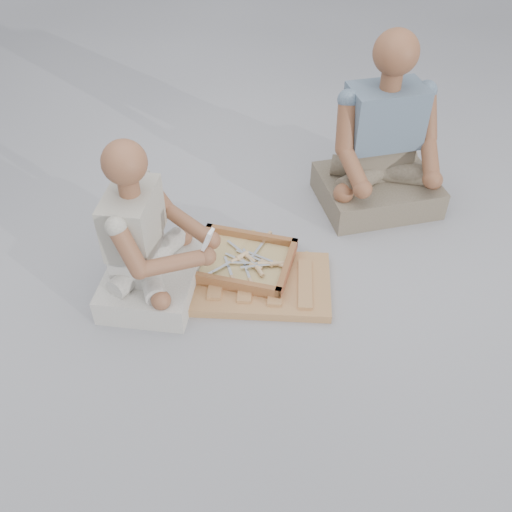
# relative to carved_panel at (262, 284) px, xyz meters

# --- Properties ---
(ground) EXTENTS (60.00, 60.00, 0.00)m
(ground) POSITION_rel_carved_panel_xyz_m (0.01, -0.19, -0.02)
(ground) COLOR #A4A4AA
(ground) RESTS_ON ground
(carved_panel) EXTENTS (0.71, 0.50, 0.04)m
(carved_panel) POSITION_rel_carved_panel_xyz_m (0.00, 0.00, 0.00)
(carved_panel) COLOR #A56F40
(carved_panel) RESTS_ON ground
(tool_tray) EXTENTS (0.54, 0.45, 0.06)m
(tool_tray) POSITION_rel_carved_panel_xyz_m (-0.12, 0.10, 0.04)
(tool_tray) COLOR brown
(tool_tray) RESTS_ON carved_panel
(chisel_0) EXTENTS (0.22, 0.08, 0.02)m
(chisel_0) POSITION_rel_carved_panel_xyz_m (0.04, 0.08, 0.07)
(chisel_0) COLOR white
(chisel_0) RESTS_ON tool_tray
(chisel_1) EXTENTS (0.14, 0.19, 0.02)m
(chisel_1) POSITION_rel_carved_panel_xyz_m (-0.03, 0.04, 0.06)
(chisel_1) COLOR white
(chisel_1) RESTS_ON tool_tray
(chisel_2) EXTENTS (0.16, 0.17, 0.02)m
(chisel_2) POSITION_rel_carved_panel_xyz_m (-0.16, 0.08, 0.06)
(chisel_2) COLOR white
(chisel_2) RESTS_ON tool_tray
(chisel_3) EXTENTS (0.21, 0.11, 0.02)m
(chisel_3) POSITION_rel_carved_panel_xyz_m (-0.01, 0.10, 0.06)
(chisel_3) COLOR white
(chisel_3) RESTS_ON tool_tray
(chisel_4) EXTENTS (0.11, 0.21, 0.02)m
(chisel_4) POSITION_rel_carved_panel_xyz_m (-0.14, -0.03, 0.05)
(chisel_4) COLOR white
(chisel_4) RESTS_ON tool_tray
(chisel_5) EXTENTS (0.21, 0.11, 0.02)m
(chisel_5) POSITION_rel_carved_panel_xyz_m (-0.06, 0.07, 0.06)
(chisel_5) COLOR white
(chisel_5) RESTS_ON tool_tray
(chisel_6) EXTENTS (0.18, 0.16, 0.02)m
(chisel_6) POSITION_rel_carved_panel_xyz_m (-0.09, 0.12, 0.06)
(chisel_6) COLOR white
(chisel_6) RESTS_ON tool_tray
(chisel_7) EXTENTS (0.16, 0.18, 0.02)m
(chisel_7) POSITION_rel_carved_panel_xyz_m (-0.13, 0.11, 0.06)
(chisel_7) COLOR white
(chisel_7) RESTS_ON tool_tray
(chisel_8) EXTENTS (0.22, 0.04, 0.02)m
(chisel_8) POSITION_rel_carved_panel_xyz_m (-0.02, 0.08, 0.06)
(chisel_8) COLOR white
(chisel_8) RESTS_ON tool_tray
(chisel_9) EXTENTS (0.10, 0.21, 0.02)m
(chisel_9) POSITION_rel_carved_panel_xyz_m (-0.05, -0.04, 0.05)
(chisel_9) COLOR white
(chisel_9) RESTS_ON tool_tray
(chisel_10) EXTENTS (0.09, 0.21, 0.02)m
(chisel_10) POSITION_rel_carved_panel_xyz_m (-0.02, 0.27, 0.06)
(chisel_10) COLOR white
(chisel_10) RESTS_ON tool_tray
(chisel_11) EXTENTS (0.21, 0.10, 0.02)m
(chisel_11) POSITION_rel_carved_panel_xyz_m (0.06, 0.10, 0.06)
(chisel_11) COLOR white
(chisel_11) RESTS_ON tool_tray
(wood_chip_0) EXTENTS (0.02, 0.02, 0.00)m
(wood_chip_0) POSITION_rel_carved_panel_xyz_m (-0.37, -0.11, -0.02)
(wood_chip_0) COLOR tan
(wood_chip_0) RESTS_ON ground
(wood_chip_1) EXTENTS (0.02, 0.02, 0.00)m
(wood_chip_1) POSITION_rel_carved_panel_xyz_m (-0.20, -0.17, -0.02)
(wood_chip_1) COLOR tan
(wood_chip_1) RESTS_ON ground
(wood_chip_2) EXTENTS (0.02, 0.02, 0.00)m
(wood_chip_2) POSITION_rel_carved_panel_xyz_m (0.14, 0.13, -0.02)
(wood_chip_2) COLOR tan
(wood_chip_2) RESTS_ON ground
(wood_chip_3) EXTENTS (0.02, 0.02, 0.00)m
(wood_chip_3) POSITION_rel_carved_panel_xyz_m (0.04, 0.17, -0.02)
(wood_chip_3) COLOR tan
(wood_chip_3) RESTS_ON ground
(wood_chip_4) EXTENTS (0.02, 0.02, 0.00)m
(wood_chip_4) POSITION_rel_carved_panel_xyz_m (0.04, -0.02, -0.02)
(wood_chip_4) COLOR tan
(wood_chip_4) RESTS_ON ground
(wood_chip_5) EXTENTS (0.02, 0.02, 0.00)m
(wood_chip_5) POSITION_rel_carved_panel_xyz_m (0.11, 0.32, -0.02)
(wood_chip_5) COLOR tan
(wood_chip_5) RESTS_ON ground
(wood_chip_6) EXTENTS (0.02, 0.02, 0.00)m
(wood_chip_6) POSITION_rel_carved_panel_xyz_m (-0.38, 0.10, -0.02)
(wood_chip_6) COLOR tan
(wood_chip_6) RESTS_ON ground
(wood_chip_7) EXTENTS (0.02, 0.02, 0.00)m
(wood_chip_7) POSITION_rel_carved_panel_xyz_m (-0.37, -0.18, -0.02)
(wood_chip_7) COLOR tan
(wood_chip_7) RESTS_ON ground
(wood_chip_8) EXTENTS (0.02, 0.02, 0.00)m
(wood_chip_8) POSITION_rel_carved_panel_xyz_m (-0.29, 0.35, -0.02)
(wood_chip_8) COLOR tan
(wood_chip_8) RESTS_ON ground
(wood_chip_9) EXTENTS (0.02, 0.02, 0.00)m
(wood_chip_9) POSITION_rel_carved_panel_xyz_m (-0.07, 0.19, -0.02)
(wood_chip_9) COLOR tan
(wood_chip_9) RESTS_ON ground
(wood_chip_10) EXTENTS (0.02, 0.02, 0.00)m
(wood_chip_10) POSITION_rel_carved_panel_xyz_m (-0.29, 0.11, -0.02)
(wood_chip_10) COLOR tan
(wood_chip_10) RESTS_ON ground
(wood_chip_11) EXTENTS (0.02, 0.02, 0.00)m
(wood_chip_11) POSITION_rel_carved_panel_xyz_m (0.20, 0.12, -0.02)
(wood_chip_11) COLOR tan
(wood_chip_11) RESTS_ON ground
(wood_chip_12) EXTENTS (0.02, 0.02, 0.00)m
(wood_chip_12) POSITION_rel_carved_panel_xyz_m (-0.35, 0.00, -0.02)
(wood_chip_12) COLOR tan
(wood_chip_12) RESTS_ON ground
(wood_chip_13) EXTENTS (0.02, 0.02, 0.00)m
(wood_chip_13) POSITION_rel_carved_panel_xyz_m (-0.11, 0.42, -0.02)
(wood_chip_13) COLOR tan
(wood_chip_13) RESTS_ON ground
(wood_chip_14) EXTENTS (0.02, 0.02, 0.00)m
(wood_chip_14) POSITION_rel_carved_panel_xyz_m (0.20, 0.29, -0.02)
(wood_chip_14) COLOR tan
(wood_chip_14) RESTS_ON ground
(craftsman) EXTENTS (0.55, 0.54, 0.84)m
(craftsman) POSITION_rel_carved_panel_xyz_m (-0.53, -0.09, 0.26)
(craftsman) COLOR beige
(craftsman) RESTS_ON ground
(companion) EXTENTS (0.78, 0.71, 1.00)m
(companion) POSITION_rel_carved_panel_xyz_m (0.56, 0.81, 0.31)
(companion) COLOR #756754
(companion) RESTS_ON ground
(mobile_phone) EXTENTS (0.06, 0.06, 0.11)m
(mobile_phone) POSITION_rel_carved_panel_xyz_m (-0.22, -0.14, 0.38)
(mobile_phone) COLOR white
(mobile_phone) RESTS_ON craftsman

